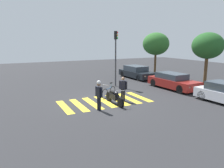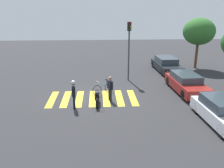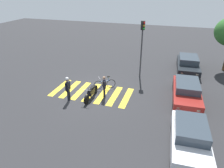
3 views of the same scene
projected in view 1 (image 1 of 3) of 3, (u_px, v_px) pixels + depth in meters
The scene contains 11 objects.
ground_plane at pixel (105, 101), 14.14m from camera, with size 60.00×60.00×0.00m, color #2B2B2D.
police_motorcycle at pixel (115, 97), 13.46m from camera, with size 2.22×0.62×1.03m.
leaning_bicycle at pixel (109, 92), 15.16m from camera, with size 0.94×1.50×1.02m.
officer_on_foot at pixel (123, 87), 14.12m from camera, with size 0.60×0.38×1.63m.
officer_by_motorcycle at pixel (99, 93), 12.11m from camera, with size 0.66×0.25×1.76m.
crosswalk_stripes at pixel (105, 101), 14.14m from camera, with size 2.96×5.85×0.01m.
car_black_suv at pixel (137, 72), 23.02m from camera, with size 4.55×2.05×1.32m.
car_maroon_wagon at pixel (173, 81), 17.84m from camera, with size 4.59×1.96×1.31m.
traffic_light_pole at pixel (116, 50), 18.31m from camera, with size 0.34×0.35×4.76m.
street_tree_near at pixel (156, 44), 24.80m from camera, with size 3.05×3.05×4.92m.
street_tree_mid at pixel (208, 46), 18.55m from camera, with size 2.69×2.69×4.68m.
Camera 1 is at (12.39, -5.71, 3.92)m, focal length 34.24 mm.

